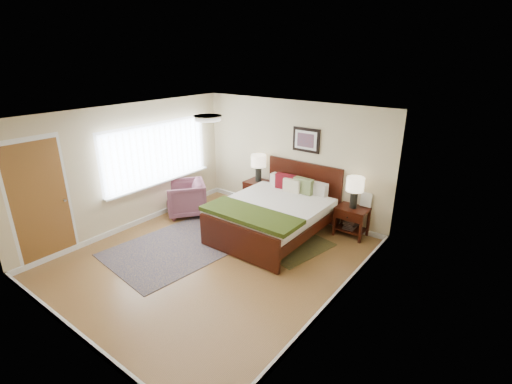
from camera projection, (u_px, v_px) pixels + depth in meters
floor at (214, 258)px, 6.56m from camera, size 5.00×5.00×0.00m
back_wall at (292, 159)px, 7.98m from camera, size 4.50×0.04×2.50m
front_wall at (60, 253)px, 4.25m from camera, size 4.50×0.04×2.50m
left_wall at (129, 168)px, 7.39m from camera, size 0.04×5.00×2.50m
right_wall at (336, 228)px, 4.85m from camera, size 0.04×5.00×2.50m
ceiling at (208, 116)px, 5.67m from camera, size 4.50×5.00×0.02m
window at (158, 155)px, 7.83m from camera, size 0.11×2.72×1.32m
door at (40, 203)px, 6.14m from camera, size 0.06×1.00×2.18m
ceil_fixture at (208, 118)px, 5.69m from camera, size 0.44×0.44×0.08m
bed at (275, 209)px, 7.19m from camera, size 1.87×2.28×1.23m
wall_art at (306, 140)px, 7.59m from camera, size 0.62×0.05×0.50m
nightstand_left at (258, 187)px, 8.45m from camera, size 0.55×0.50×0.66m
nightstand_right at (351, 219)px, 7.23m from camera, size 0.60×0.45×0.59m
lamp_left at (258, 163)px, 8.27m from camera, size 0.34×0.34×0.61m
lamp_right at (355, 187)px, 7.01m from camera, size 0.34×0.34×0.61m
armchair at (186, 198)px, 8.20m from camera, size 1.15×1.16×0.76m
rug_persian at (179, 247)px, 6.91m from camera, size 2.03×2.67×0.01m
rug_navy at (297, 247)px, 6.89m from camera, size 1.12×1.46×0.01m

